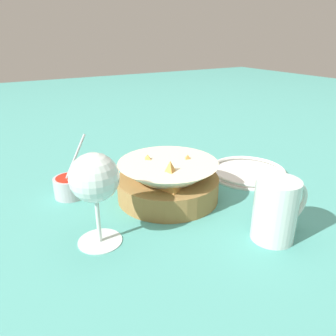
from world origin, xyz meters
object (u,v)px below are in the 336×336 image
at_px(side_plate, 249,172).
at_px(wine_glass, 94,181).
at_px(food_basket, 168,181).
at_px(beer_mug, 276,212).
at_px(sauce_cup, 70,186).

bearing_deg(side_plate, wine_glass, -168.95).
height_order(food_basket, wine_glass, wine_glass).
distance_m(wine_glass, beer_mug, 0.30).
relative_size(wine_glass, beer_mug, 1.38).
distance_m(sauce_cup, beer_mug, 0.41).
height_order(food_basket, beer_mug, beer_mug).
bearing_deg(beer_mug, side_plate, 55.16).
height_order(wine_glass, side_plate, wine_glass).
relative_size(food_basket, side_plate, 1.11).
height_order(sauce_cup, wine_glass, wine_glass).
relative_size(sauce_cup, wine_glass, 0.84).
xyz_separation_m(food_basket, beer_mug, (0.08, -0.21, 0.01)).
relative_size(sauce_cup, beer_mug, 1.16).
xyz_separation_m(food_basket, side_plate, (0.23, 0.00, -0.03)).
xyz_separation_m(food_basket, wine_glass, (-0.18, -0.08, 0.07)).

